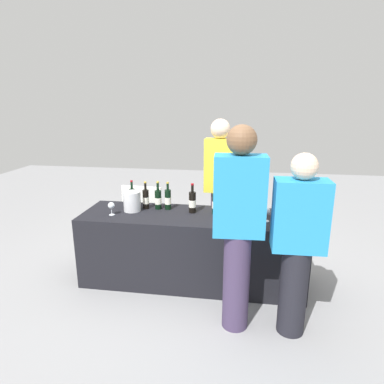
# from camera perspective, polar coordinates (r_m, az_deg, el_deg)

# --- Properties ---
(ground_plane) EXTENTS (12.00, 12.00, 0.00)m
(ground_plane) POSITION_cam_1_polar(r_m,az_deg,el_deg) (3.81, -0.00, -14.88)
(ground_plane) COLOR gray
(tasting_table) EXTENTS (2.35, 0.70, 0.76)m
(tasting_table) POSITION_cam_1_polar(r_m,az_deg,el_deg) (3.63, -0.00, -9.67)
(tasting_table) COLOR black
(tasting_table) RESTS_ON ground_plane
(wine_bottle_0) EXTENTS (0.07, 0.07, 0.30)m
(wine_bottle_0) POSITION_cam_1_polar(r_m,az_deg,el_deg) (3.79, -10.28, -0.93)
(wine_bottle_0) COLOR black
(wine_bottle_0) RESTS_ON tasting_table
(wine_bottle_1) EXTENTS (0.07, 0.07, 0.31)m
(wine_bottle_1) POSITION_cam_1_polar(r_m,az_deg,el_deg) (3.69, -7.98, -1.19)
(wine_bottle_1) COLOR black
(wine_bottle_1) RESTS_ON tasting_table
(wine_bottle_2) EXTENTS (0.07, 0.07, 0.31)m
(wine_bottle_2) POSITION_cam_1_polar(r_m,az_deg,el_deg) (3.66, -5.88, -1.26)
(wine_bottle_2) COLOR black
(wine_bottle_2) RESTS_ON tasting_table
(wine_bottle_3) EXTENTS (0.07, 0.07, 0.31)m
(wine_bottle_3) POSITION_cam_1_polar(r_m,az_deg,el_deg) (3.64, -4.18, -1.26)
(wine_bottle_3) COLOR black
(wine_bottle_3) RESTS_ON tasting_table
(wine_bottle_4) EXTENTS (0.08, 0.08, 0.32)m
(wine_bottle_4) POSITION_cam_1_polar(r_m,az_deg,el_deg) (3.52, 0.07, -1.75)
(wine_bottle_4) COLOR black
(wine_bottle_4) RESTS_ON tasting_table
(wine_bottle_5) EXTENTS (0.07, 0.07, 0.31)m
(wine_bottle_5) POSITION_cam_1_polar(r_m,az_deg,el_deg) (3.50, 4.06, -1.97)
(wine_bottle_5) COLOR black
(wine_bottle_5) RESTS_ON tasting_table
(wine_bottle_6) EXTENTS (0.07, 0.07, 0.33)m
(wine_bottle_6) POSITION_cam_1_polar(r_m,az_deg,el_deg) (3.50, 8.98, -2.03)
(wine_bottle_6) COLOR black
(wine_bottle_6) RESTS_ON tasting_table
(wine_bottle_7) EXTENTS (0.07, 0.07, 0.33)m
(wine_bottle_7) POSITION_cam_1_polar(r_m,az_deg,el_deg) (3.54, 14.49, -2.04)
(wine_bottle_7) COLOR black
(wine_bottle_7) RESTS_ON tasting_table
(wine_glass_0) EXTENTS (0.07, 0.07, 0.14)m
(wine_glass_0) POSITION_cam_1_polar(r_m,az_deg,el_deg) (3.55, -13.78, -2.36)
(wine_glass_0) COLOR silver
(wine_glass_0) RESTS_ON tasting_table
(wine_glass_1) EXTENTS (0.07, 0.07, 0.14)m
(wine_glass_1) POSITION_cam_1_polar(r_m,az_deg,el_deg) (3.27, 10.32, -3.59)
(wine_glass_1) COLOR silver
(wine_glass_1) RESTS_ON tasting_table
(wine_glass_2) EXTENTS (0.07, 0.07, 0.15)m
(wine_glass_2) POSITION_cam_1_polar(r_m,az_deg,el_deg) (3.35, 12.76, -3.27)
(wine_glass_2) COLOR silver
(wine_glass_2) RESTS_ON tasting_table
(ice_bucket) EXTENTS (0.19, 0.19, 0.22)m
(ice_bucket) POSITION_cam_1_polar(r_m,az_deg,el_deg) (3.64, -10.31, -1.59)
(ice_bucket) COLOR silver
(ice_bucket) RESTS_ON tasting_table
(server_pouring) EXTENTS (0.36, 0.23, 1.73)m
(server_pouring) POSITION_cam_1_polar(r_m,az_deg,el_deg) (4.03, 4.72, 1.61)
(server_pouring) COLOR #3F3351
(server_pouring) RESTS_ON ground_plane
(guest_0) EXTENTS (0.42, 0.25, 1.76)m
(guest_0) POSITION_cam_1_polar(r_m,az_deg,el_deg) (2.72, 8.03, -5.48)
(guest_0) COLOR #3F3351
(guest_0) RESTS_ON ground_plane
(guest_1) EXTENTS (0.42, 0.24, 1.55)m
(guest_1) POSITION_cam_1_polar(r_m,az_deg,el_deg) (2.81, 17.77, -8.24)
(guest_1) COLOR black
(guest_1) RESTS_ON ground_plane
(menu_board) EXTENTS (0.56, 0.07, 0.82)m
(menu_board) POSITION_cam_1_polar(r_m,az_deg,el_deg) (4.59, -8.60, -4.00)
(menu_board) COLOR white
(menu_board) RESTS_ON ground_plane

